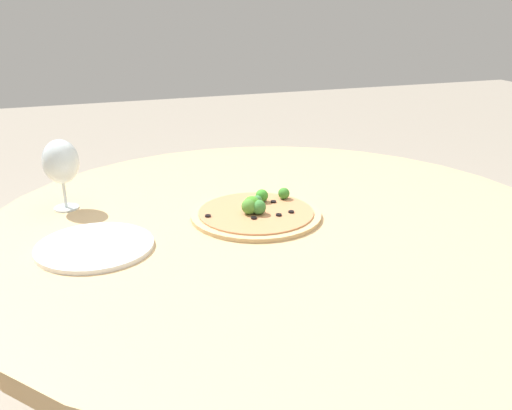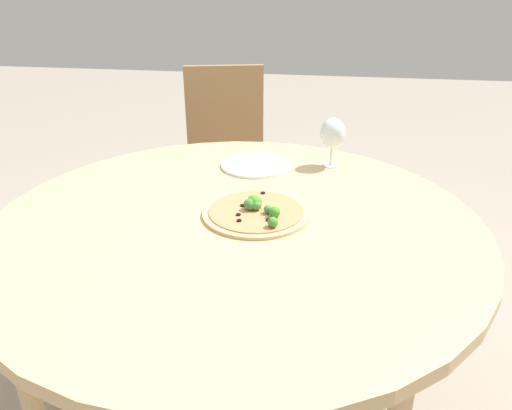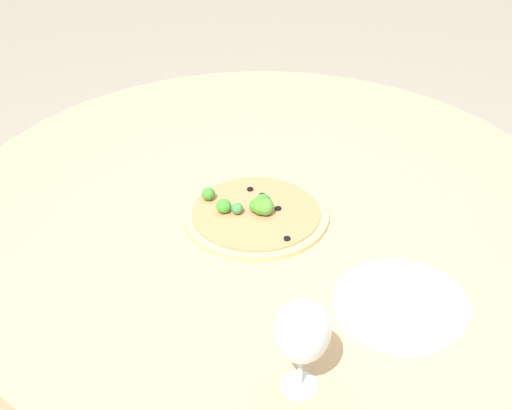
{
  "view_description": "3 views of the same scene",
  "coord_description": "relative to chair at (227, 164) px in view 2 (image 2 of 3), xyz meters",
  "views": [
    {
      "loc": [
        -0.46,
        -1.15,
        1.26
      ],
      "look_at": [
        -0.04,
        0.05,
        0.79
      ],
      "focal_mm": 40.0,
      "sensor_mm": 36.0,
      "label": 1
    },
    {
      "loc": [
        1.24,
        0.25,
        1.41
      ],
      "look_at": [
        -0.04,
        0.05,
        0.79
      ],
      "focal_mm": 35.0,
      "sensor_mm": 36.0,
      "label": 2
    },
    {
      "loc": [
        -1.07,
        0.75,
        1.64
      ],
      "look_at": [
        -0.04,
        0.05,
        0.79
      ],
      "focal_mm": 50.0,
      "sensor_mm": 36.0,
      "label": 3
    }
  ],
  "objects": [
    {
      "name": "dining_table",
      "position": [
        1.01,
        0.24,
        0.18
      ],
      "size": [
        1.4,
        1.4,
        0.76
      ],
      "color": "tan",
      "rests_on": "ground_plane"
    },
    {
      "name": "plate_near",
      "position": [
        0.59,
        0.23,
        0.23
      ],
      "size": [
        0.25,
        0.25,
        0.01
      ],
      "color": "white",
      "rests_on": "dining_table"
    },
    {
      "name": "wine_glass",
      "position": [
        0.54,
        0.5,
        0.35
      ],
      "size": [
        0.09,
        0.09,
        0.18
      ],
      "color": "silver",
      "rests_on": "dining_table"
    },
    {
      "name": "chair",
      "position": [
        0.0,
        0.0,
        0.0
      ],
      "size": [
        0.48,
        0.48,
        0.98
      ],
      "rotation": [
        0.0,
        0.0,
        -4.48
      ],
      "color": "#997047",
      "rests_on": "ground_plane"
    },
    {
      "name": "pizza",
      "position": [
        0.97,
        0.3,
        0.24
      ],
      "size": [
        0.31,
        0.31,
        0.05
      ],
      "color": "tan",
      "rests_on": "dining_table"
    }
  ]
}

